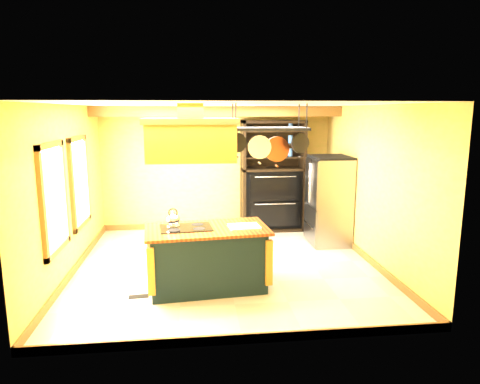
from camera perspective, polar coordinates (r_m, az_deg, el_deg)
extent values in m
plane|color=beige|center=(7.39, -1.85, -9.84)|extent=(5.00, 5.00, 0.00)
plane|color=white|center=(6.92, -1.99, 11.59)|extent=(5.00, 5.00, 0.00)
cube|color=#E0A952|center=(9.50, -3.10, 3.18)|extent=(5.00, 0.02, 2.70)
cube|color=#E0A952|center=(4.60, 0.52, -4.97)|extent=(5.00, 0.02, 2.70)
cube|color=#E0A952|center=(7.28, -21.94, 0.10)|extent=(0.02, 5.00, 2.70)
cube|color=#E0A952|center=(7.64, 17.13, 0.87)|extent=(0.02, 5.00, 2.70)
cube|color=brown|center=(8.62, -2.87, 10.68)|extent=(5.00, 0.15, 0.20)
cube|color=brown|center=(6.51, -23.56, -0.76)|extent=(0.06, 1.06, 1.56)
cube|color=white|center=(6.50, -23.35, -0.75)|extent=(0.02, 0.85, 1.34)
cube|color=brown|center=(7.84, -20.60, 1.27)|extent=(0.06, 1.06, 1.56)
cube|color=white|center=(7.83, -20.42, 1.27)|extent=(0.02, 0.85, 1.34)
cube|color=black|center=(6.43, -4.40, -8.90)|extent=(1.71, 1.04, 0.88)
cube|color=brown|center=(6.29, -4.46, -4.95)|extent=(1.87, 1.16, 0.04)
cube|color=black|center=(6.30, -7.20, -4.73)|extent=(0.79, 0.58, 0.01)
ellipsoid|color=silver|center=(6.37, -8.91, -3.62)|extent=(0.20, 0.20, 0.16)
cube|color=white|center=(6.29, 0.56, -4.62)|extent=(0.48, 0.39, 0.02)
cube|color=#B8802E|center=(6.07, -6.53, 6.54)|extent=(1.23, 0.66, 0.52)
cube|color=brown|center=(6.05, -6.59, 9.37)|extent=(1.30, 0.74, 0.08)
cube|color=#B8802E|center=(6.05, -6.61, 10.32)|extent=(0.35, 0.35, 0.28)
cube|color=black|center=(6.15, 3.84, 8.41)|extent=(1.09, 0.55, 0.04)
cylinder|color=black|center=(5.86, -0.56, 10.04)|extent=(0.02, 0.02, 0.35)
cylinder|color=black|center=(6.46, 7.87, 10.00)|extent=(0.02, 0.02, 0.35)
cylinder|color=black|center=(6.21, -0.36, 6.61)|extent=(0.28, 0.03, 0.28)
cylinder|color=silver|center=(6.04, 2.63, 6.00)|extent=(0.33, 0.03, 0.33)
cylinder|color=#A54929|center=(6.31, 4.94, 5.72)|extent=(0.37, 0.03, 0.37)
cylinder|color=black|center=(6.15, 8.03, 6.46)|extent=(0.28, 0.03, 0.28)
cube|color=gray|center=(8.59, 11.80, -1.21)|extent=(0.71, 0.87, 1.70)
cube|color=gray|center=(8.21, 9.91, 0.96)|extent=(0.03, 0.42, 0.92)
cube|color=gray|center=(8.62, 9.11, 1.45)|extent=(0.03, 0.42, 0.92)
cube|color=gray|center=(8.59, 9.33, -4.28)|extent=(0.03, 0.84, 0.72)
cube|color=black|center=(8.80, 11.60, -6.45)|extent=(0.67, 0.83, 0.06)
cube|color=black|center=(9.61, 4.09, 2.37)|extent=(1.36, 0.06, 2.41)
cube|color=black|center=(9.26, 0.42, 2.08)|extent=(0.06, 0.58, 2.41)
cube|color=black|center=(9.50, 8.24, 2.19)|extent=(0.06, 0.58, 2.41)
cube|color=black|center=(9.34, 4.39, 3.09)|extent=(1.36, 0.58, 0.05)
cube|color=black|center=(9.47, 4.30, -0.78)|extent=(1.24, 0.48, 1.30)
cube|color=black|center=(9.10, 4.72, 0.55)|extent=(1.06, 0.04, 0.58)
cube|color=black|center=(9.21, 4.66, -2.97)|extent=(1.06, 0.04, 0.52)
cube|color=black|center=(9.31, 4.42, 4.69)|extent=(1.24, 0.52, 0.02)
cube|color=black|center=(9.28, 4.44, 6.42)|extent=(1.24, 0.52, 0.02)
cube|color=black|center=(9.26, 4.46, 8.10)|extent=(1.24, 0.52, 0.03)
cylinder|color=white|center=(9.20, 2.42, 4.95)|extent=(0.22, 0.22, 0.07)
cylinder|color=#457AC3|center=(9.30, 6.74, 7.01)|extent=(0.10, 0.10, 0.17)
cube|color=black|center=(6.42, -13.36, -13.39)|extent=(0.29, 0.15, 0.01)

